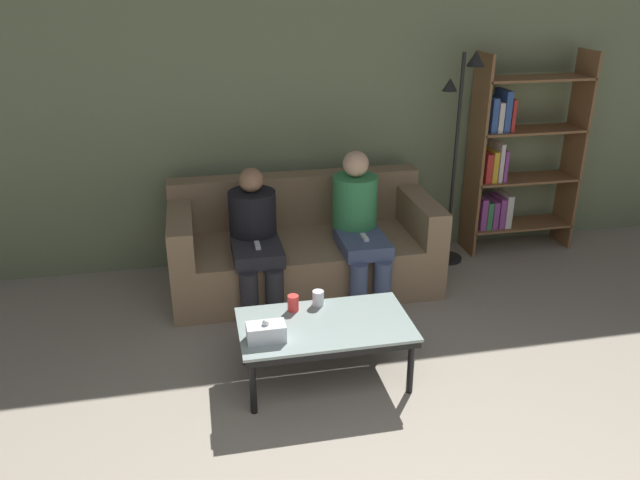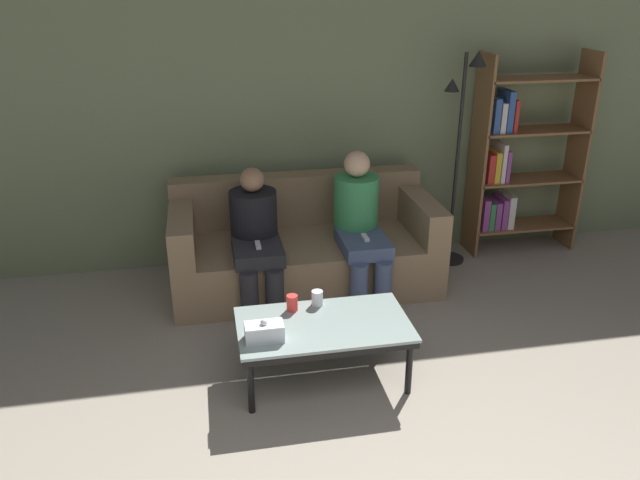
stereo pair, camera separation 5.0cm
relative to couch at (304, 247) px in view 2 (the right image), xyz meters
name	(u,v)px [view 2 (the right image)]	position (x,y,z in m)	size (l,w,h in m)	color
wall_back	(291,108)	(0.00, 0.54, 1.00)	(12.00, 0.06, 2.60)	#707F5B
couch	(304,247)	(0.00, 0.00, 0.00)	(2.04, 0.94, 0.81)	#897051
coffee_table	(323,329)	(-0.10, -1.32, 0.05)	(1.03, 0.59, 0.39)	#8C9E99
cup_near_left	(292,303)	(-0.26, -1.13, 0.14)	(0.07, 0.07, 0.10)	red
cup_near_right	(317,298)	(-0.10, -1.10, 0.14)	(0.07, 0.07, 0.10)	silver
tissue_box	(264,332)	(-0.47, -1.44, 0.14)	(0.22, 0.12, 0.13)	silver
bookshelf	(514,162)	(1.90, 0.31, 0.51)	(0.95, 0.32, 1.73)	brown
standing_lamp	(461,138)	(1.33, 0.17, 0.78)	(0.31, 0.26, 1.76)	black
seated_person_left_end	(256,233)	(-0.39, -0.23, 0.24)	(0.35, 0.71, 1.01)	#28282D
seated_person_mid_left	(359,221)	(0.39, -0.22, 0.28)	(0.34, 0.73, 1.09)	#47567A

